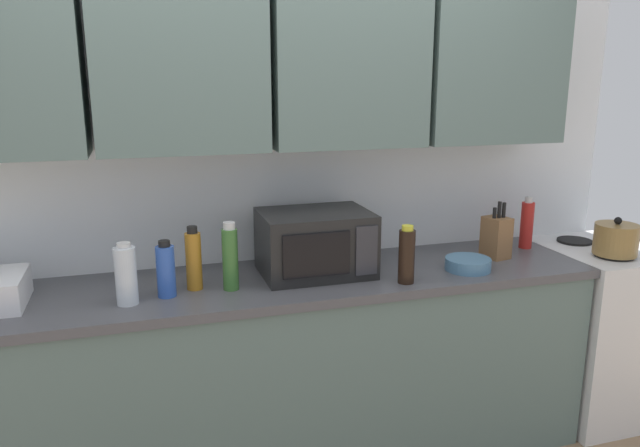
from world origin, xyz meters
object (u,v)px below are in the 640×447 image
Objects in this scene: knife_block at (496,237)px; bottle_soy_dark at (407,256)px; bottle_green_oil at (230,258)px; bowl_ceramic_small at (468,264)px; bottle_blue_cleaner at (166,270)px; kettle at (616,239)px; bottle_amber_vinegar at (194,260)px; stove_range at (610,327)px; microwave at (315,243)px; bottle_clear_tall at (126,275)px; bottle_red_sauce at (527,224)px.

knife_block is 1.11× the size of bottle_soy_dark.
bowl_ceramic_small is at bearing -3.07° from bottle_green_oil.
knife_block is 1.21× the size of bottle_blue_cleaner.
kettle is 0.59m from knife_block.
bottle_soy_dark is at bearing -11.98° from bottle_amber_vinegar.
stove_range is 1.08m from bowl_ceramic_small.
bottle_green_oil is at bearing -176.62° from knife_block.
bowl_ceramic_small is at bearing -4.98° from bottle_amber_vinegar.
bottle_soy_dark is (-0.57, -0.21, 0.02)m from knife_block.
microwave reaches higher than bottle_clear_tall.
microwave is 1.80× the size of bottle_amber_vinegar.
knife_block reaches higher than bottle_soy_dark.
microwave is 1.72× the size of knife_block.
bottle_clear_tall reaches higher than bottle_blue_cleaner.
knife_block is 1.30m from bottle_green_oil.
bottle_green_oil reaches higher than bottle_amber_vinegar.
stove_range is at bearing 2.49° from bottle_clear_tall.
bottle_red_sauce is 1.16× the size of bottle_blue_cleaner.
bowl_ceramic_small is at bearing -2.20° from bottle_blue_cleaner.
bottle_clear_tall is 0.92× the size of bottle_amber_vinegar.
bottle_amber_vinegar is 1.22m from bowl_ceramic_small.
bottle_green_oil is at bearing -18.66° from bottle_amber_vinegar.
bottle_clear_tall is at bearing -173.27° from bottle_green_oil.
bowl_ceramic_small is (-0.79, 0.02, -0.06)m from kettle.
bottle_amber_vinegar is at bearing 168.02° from bottle_soy_dark.
kettle is 0.42m from bottle_red_sauce.
stove_range is at bearing 39.47° from kettle.
bottle_clear_tall is (-1.71, -0.12, 0.01)m from knife_block.
bottle_red_sauce is (-0.49, 0.12, 0.57)m from stove_range.
knife_block is at bearing 4.18° from bottle_clear_tall.
kettle reaches higher than bowl_ceramic_small.
kettle is 0.80m from bowl_ceramic_small.
bottle_soy_dark is 0.94× the size of bottle_amber_vinegar.
bottle_clear_tall is at bearing -164.45° from bottle_blue_cleaner.
knife_block is 0.28m from bowl_ceramic_small.
kettle is at bearing -15.68° from knife_block.
bottle_clear_tall is (-1.13, 0.09, -0.00)m from bottle_soy_dark.
bottle_red_sauce is at bearing 6.69° from bottle_green_oil.
microwave is 0.82m from bottle_clear_tall.
knife_block is 1.71m from bottle_clear_tall.
knife_block is 1.05× the size of bottle_amber_vinegar.
bottle_clear_tall is at bearing -175.82° from knife_block.
microwave is 0.41m from bottle_soy_dark.
microwave is 0.41m from bottle_green_oil.
bottle_clear_tall is (-2.44, -0.11, 0.57)m from stove_range.
bottle_green_oil is at bearing -173.31° from bottle_red_sauce.
knife_block is (0.91, -0.03, -0.04)m from microwave.
bottle_soy_dark is 1.09× the size of bottle_blue_cleaner.
bottle_soy_dark reaches higher than bottle_blue_cleaner.
bottle_soy_dark is at bearing -177.28° from kettle.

